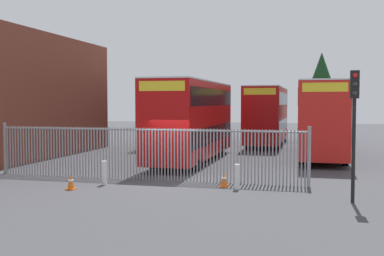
{
  "coord_description": "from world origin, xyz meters",
  "views": [
    {
      "loc": [
        5.82,
        -18.91,
        3.27
      ],
      "look_at": [
        0.0,
        4.0,
        2.0
      ],
      "focal_mm": 44.6,
      "sensor_mm": 36.0,
      "label": 1
    }
  ],
  "objects_px": {
    "double_decker_bus_near_gate": "(192,118)",
    "traffic_light_kerbside": "(354,111)",
    "double_decker_bus_behind_fence_left": "(322,117)",
    "traffic_cone_mid_forecourt": "(71,182)",
    "double_decker_bus_behind_fence_right": "(267,113)",
    "bollard_near_left": "(104,173)",
    "traffic_cone_by_gate": "(224,180)",
    "bollard_center_front": "(237,177)",
    "double_decker_bus_far_back": "(177,113)"
  },
  "relations": [
    {
      "from": "double_decker_bus_behind_fence_left",
      "to": "double_decker_bus_far_back",
      "type": "bearing_deg",
      "value": 147.31
    },
    {
      "from": "bollard_center_front",
      "to": "double_decker_bus_behind_fence_right",
      "type": "bearing_deg",
      "value": 92.07
    },
    {
      "from": "bollard_center_front",
      "to": "traffic_cone_by_gate",
      "type": "relative_size",
      "value": 1.61
    },
    {
      "from": "traffic_cone_by_gate",
      "to": "traffic_light_kerbside",
      "type": "xyz_separation_m",
      "value": [
        4.6,
        -1.86,
        2.7
      ]
    },
    {
      "from": "bollard_center_front",
      "to": "traffic_cone_mid_forecourt",
      "type": "bearing_deg",
      "value": -165.31
    },
    {
      "from": "double_decker_bus_behind_fence_right",
      "to": "double_decker_bus_far_back",
      "type": "xyz_separation_m",
      "value": [
        -6.99,
        -0.98,
        0.0
      ]
    },
    {
      "from": "double_decker_bus_near_gate",
      "to": "double_decker_bus_behind_fence_right",
      "type": "bearing_deg",
      "value": 75.33
    },
    {
      "from": "bollard_center_front",
      "to": "double_decker_bus_behind_fence_left",
      "type": "bearing_deg",
      "value": 74.02
    },
    {
      "from": "traffic_cone_by_gate",
      "to": "double_decker_bus_behind_fence_left",
      "type": "bearing_deg",
      "value": 70.84
    },
    {
      "from": "double_decker_bus_behind_fence_right",
      "to": "traffic_cone_by_gate",
      "type": "distance_m",
      "value": 19.22
    },
    {
      "from": "double_decker_bus_behind_fence_left",
      "to": "bollard_center_front",
      "type": "height_order",
      "value": "double_decker_bus_behind_fence_left"
    },
    {
      "from": "double_decker_bus_near_gate",
      "to": "double_decker_bus_behind_fence_left",
      "type": "height_order",
      "value": "same"
    },
    {
      "from": "double_decker_bus_behind_fence_right",
      "to": "traffic_cone_by_gate",
      "type": "relative_size",
      "value": 18.32
    },
    {
      "from": "bollard_near_left",
      "to": "traffic_cone_by_gate",
      "type": "distance_m",
      "value": 4.75
    },
    {
      "from": "traffic_light_kerbside",
      "to": "traffic_cone_by_gate",
      "type": "bearing_deg",
      "value": 158.02
    },
    {
      "from": "double_decker_bus_behind_fence_right",
      "to": "traffic_cone_mid_forecourt",
      "type": "height_order",
      "value": "double_decker_bus_behind_fence_right"
    },
    {
      "from": "double_decker_bus_behind_fence_right",
      "to": "bollard_near_left",
      "type": "bearing_deg",
      "value": -103.02
    },
    {
      "from": "traffic_light_kerbside",
      "to": "double_decker_bus_far_back",
      "type": "bearing_deg",
      "value": 120.41
    },
    {
      "from": "double_decker_bus_behind_fence_left",
      "to": "bollard_center_front",
      "type": "distance_m",
      "value": 12.06
    },
    {
      "from": "traffic_cone_mid_forecourt",
      "to": "traffic_light_kerbside",
      "type": "bearing_deg",
      "value": 0.53
    },
    {
      "from": "bollard_center_front",
      "to": "double_decker_bus_far_back",
      "type": "bearing_deg",
      "value": 112.61
    },
    {
      "from": "double_decker_bus_behind_fence_right",
      "to": "traffic_light_kerbside",
      "type": "bearing_deg",
      "value": -77.28
    },
    {
      "from": "bollard_near_left",
      "to": "traffic_light_kerbside",
      "type": "height_order",
      "value": "traffic_light_kerbside"
    },
    {
      "from": "double_decker_bus_behind_fence_right",
      "to": "traffic_cone_mid_forecourt",
      "type": "bearing_deg",
      "value": -104.24
    },
    {
      "from": "double_decker_bus_behind_fence_right",
      "to": "traffic_cone_mid_forecourt",
      "type": "relative_size",
      "value": 18.32
    },
    {
      "from": "double_decker_bus_behind_fence_left",
      "to": "traffic_cone_mid_forecourt",
      "type": "distance_m",
      "value": 16.16
    },
    {
      "from": "double_decker_bus_near_gate",
      "to": "double_decker_bus_far_back",
      "type": "distance_m",
      "value": 11.37
    },
    {
      "from": "bollard_near_left",
      "to": "traffic_light_kerbside",
      "type": "distance_m",
      "value": 9.71
    },
    {
      "from": "double_decker_bus_behind_fence_left",
      "to": "traffic_cone_mid_forecourt",
      "type": "relative_size",
      "value": 18.32
    },
    {
      "from": "bollard_center_front",
      "to": "traffic_light_kerbside",
      "type": "bearing_deg",
      "value": -20.33
    },
    {
      "from": "double_decker_bus_behind_fence_left",
      "to": "traffic_light_kerbside",
      "type": "bearing_deg",
      "value": -86.68
    },
    {
      "from": "traffic_light_kerbside",
      "to": "bollard_near_left",
      "type": "bearing_deg",
      "value": 172.69
    },
    {
      "from": "traffic_cone_mid_forecourt",
      "to": "traffic_light_kerbside",
      "type": "xyz_separation_m",
      "value": [
        10.08,
        0.09,
        2.7
      ]
    },
    {
      "from": "double_decker_bus_behind_fence_right",
      "to": "double_decker_bus_far_back",
      "type": "relative_size",
      "value": 1.0
    },
    {
      "from": "traffic_cone_mid_forecourt",
      "to": "traffic_cone_by_gate",
      "type": "bearing_deg",
      "value": 19.6
    },
    {
      "from": "double_decker_bus_behind_fence_right",
      "to": "traffic_cone_mid_forecourt",
      "type": "distance_m",
      "value": 21.83
    },
    {
      "from": "traffic_light_kerbside",
      "to": "bollard_center_front",
      "type": "bearing_deg",
      "value": 159.67
    },
    {
      "from": "double_decker_bus_behind_fence_right",
      "to": "bollard_center_front",
      "type": "xyz_separation_m",
      "value": [
        0.7,
        -19.47,
        -1.95
      ]
    },
    {
      "from": "double_decker_bus_far_back",
      "to": "double_decker_bus_behind_fence_right",
      "type": "bearing_deg",
      "value": 7.99
    },
    {
      "from": "double_decker_bus_behind_fence_right",
      "to": "bollard_near_left",
      "type": "relative_size",
      "value": 11.38
    },
    {
      "from": "bollard_near_left",
      "to": "double_decker_bus_near_gate",
      "type": "bearing_deg",
      "value": 79.38
    },
    {
      "from": "bollard_near_left",
      "to": "traffic_cone_by_gate",
      "type": "xyz_separation_m",
      "value": [
        4.7,
        0.66,
        -0.19
      ]
    },
    {
      "from": "bollard_center_front",
      "to": "traffic_light_kerbside",
      "type": "distance_m",
      "value": 4.98
    },
    {
      "from": "bollard_near_left",
      "to": "double_decker_bus_behind_fence_right",
      "type": "bearing_deg",
      "value": 76.98
    },
    {
      "from": "double_decker_bus_near_gate",
      "to": "bollard_near_left",
      "type": "height_order",
      "value": "double_decker_bus_near_gate"
    },
    {
      "from": "double_decker_bus_near_gate",
      "to": "double_decker_bus_behind_fence_left",
      "type": "bearing_deg",
      "value": 27.22
    },
    {
      "from": "bollard_center_front",
      "to": "traffic_light_kerbside",
      "type": "relative_size",
      "value": 0.22
    },
    {
      "from": "bollard_center_front",
      "to": "bollard_near_left",
      "type": "bearing_deg",
      "value": -176.75
    },
    {
      "from": "double_decker_bus_behind_fence_right",
      "to": "traffic_cone_by_gate",
      "type": "bearing_deg",
      "value": -89.6
    },
    {
      "from": "double_decker_bus_near_gate",
      "to": "traffic_light_kerbside",
      "type": "distance_m",
      "value": 12.15
    }
  ]
}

